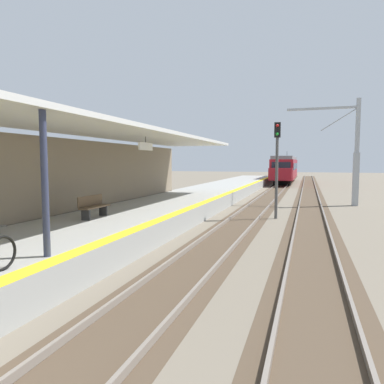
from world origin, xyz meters
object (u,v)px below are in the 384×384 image
at_px(rail_signal_post, 277,160).
at_px(platform_bench, 93,206).
at_px(catenary_pylon_far_side, 352,155).
at_px(approaching_train, 285,168).

height_order(rail_signal_post, platform_bench, rail_signal_post).
bearing_deg(catenary_pylon_far_side, platform_bench, -125.38).
relative_size(catenary_pylon_far_side, platform_bench, 4.69).
distance_m(approaching_train, catenary_pylon_far_side, 27.55).
xyz_separation_m(rail_signal_post, platform_bench, (-6.38, -7.72, -1.82)).
distance_m(approaching_train, rail_signal_post, 34.52).
relative_size(approaching_train, catenary_pylon_far_side, 2.61).
bearing_deg(platform_bench, approaching_train, 83.50).
bearing_deg(approaching_train, rail_signal_post, -87.39).
xyz_separation_m(approaching_train, platform_bench, (-4.81, -42.19, -0.80)).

